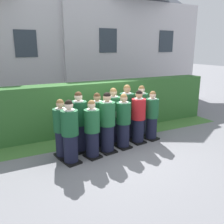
% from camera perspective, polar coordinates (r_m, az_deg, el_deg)
% --- Properties ---
extents(ground_plane, '(60.00, 60.00, 0.00)m').
position_cam_1_polar(ground_plane, '(7.03, 0.94, -8.78)').
color(ground_plane, slate).
extents(student_front_row_0, '(0.48, 0.56, 1.63)m').
position_cam_1_polar(student_front_row_0, '(6.06, -9.88, -5.07)').
color(student_front_row_0, black).
rests_on(student_front_row_0, ground).
extents(student_front_row_1, '(0.46, 0.52, 1.56)m').
position_cam_1_polar(student_front_row_1, '(6.31, -4.73, -4.44)').
color(student_front_row_1, black).
rests_on(student_front_row_1, ground).
extents(student_front_row_2, '(0.46, 0.56, 1.69)m').
position_cam_1_polar(student_front_row_2, '(6.60, -1.15, -2.89)').
color(student_front_row_2, black).
rests_on(student_front_row_2, ground).
extents(student_front_row_3, '(0.43, 0.53, 1.60)m').
position_cam_1_polar(student_front_row_3, '(6.91, 2.72, -2.48)').
color(student_front_row_3, black).
rests_on(student_front_row_3, ground).
extents(student_in_red_blazer, '(0.42, 0.50, 1.63)m').
position_cam_1_polar(student_in_red_blazer, '(7.31, 6.24, -1.46)').
color(student_in_red_blazer, black).
rests_on(student_in_red_blazer, ground).
extents(student_front_row_5, '(0.45, 0.51, 1.56)m').
position_cam_1_polar(student_front_row_5, '(7.65, 9.39, -1.10)').
color(student_front_row_5, black).
rests_on(student_front_row_5, ground).
extents(student_rear_row_0, '(0.42, 0.50, 1.58)m').
position_cam_1_polar(student_rear_row_0, '(6.45, -11.84, -4.20)').
color(student_rear_row_0, black).
rests_on(student_rear_row_0, ground).
extents(student_rear_row_1, '(0.46, 0.54, 1.70)m').
position_cam_1_polar(student_rear_row_1, '(6.71, -7.74, -2.68)').
color(student_rear_row_1, black).
rests_on(student_rear_row_1, ground).
extents(student_rear_row_2, '(0.42, 0.50, 1.61)m').
position_cam_1_polar(student_rear_row_2, '(6.99, -3.47, -2.25)').
color(student_rear_row_2, black).
rests_on(student_rear_row_2, ground).
extents(student_rear_row_3, '(0.44, 0.55, 1.69)m').
position_cam_1_polar(student_rear_row_3, '(7.30, 0.30, -1.14)').
color(student_rear_row_3, black).
rests_on(student_rear_row_3, ground).
extents(student_rear_row_4, '(0.47, 0.55, 1.73)m').
position_cam_1_polar(student_rear_row_4, '(7.63, 3.48, -0.28)').
color(student_rear_row_4, black).
rests_on(student_rear_row_4, ground).
extents(student_rear_row_5, '(0.43, 0.51, 1.65)m').
position_cam_1_polar(student_rear_row_5, '(8.04, 6.84, 0.15)').
color(student_rear_row_5, black).
rests_on(student_rear_row_5, ground).
extents(hedge, '(9.45, 0.70, 1.69)m').
position_cam_1_polar(hedge, '(8.38, -5.00, 1.22)').
color(hedge, '#33662D').
rests_on(hedge, ground).
extents(school_building_main, '(8.10, 4.49, 7.37)m').
position_cam_1_polar(school_building_main, '(14.57, 1.65, 18.74)').
color(school_building_main, silver).
rests_on(school_building_main, ground).
extents(lawn_strip, '(9.45, 0.90, 0.01)m').
position_cam_1_polar(lawn_strip, '(7.93, -2.69, -5.94)').
color(lawn_strip, '#477A38').
rests_on(lawn_strip, ground).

